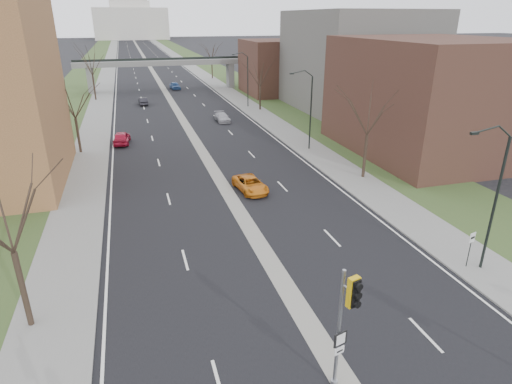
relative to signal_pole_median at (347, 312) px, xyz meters
name	(u,v)px	position (x,y,z in m)	size (l,w,h in m)	color
road_surface	(146,60)	(0.37, 149.73, -3.80)	(20.00, 600.00, 0.01)	black
median_strip	(146,60)	(0.37, 149.73, -3.81)	(1.20, 600.00, 0.02)	gray
sidewalk_right	(180,59)	(12.37, 149.73, -3.75)	(4.00, 600.00, 0.12)	gray
sidewalk_left	(110,61)	(-11.63, 149.73, -3.75)	(4.00, 600.00, 0.12)	gray
grass_verge_right	(197,59)	(18.37, 149.73, -3.76)	(8.00, 600.00, 0.10)	#2F4A22
grass_verge_left	(92,61)	(-17.63, 149.73, -3.76)	(8.00, 600.00, 0.10)	#2F4A22
commercial_block_near	(431,97)	(24.37, 27.73, 2.19)	(16.00, 20.00, 12.00)	#482B21
commercial_block_mid	(356,61)	(28.37, 51.73, 3.69)	(18.00, 22.00, 15.00)	#62605A
commercial_block_far	(282,67)	(22.37, 69.73, 1.19)	(14.00, 14.00, 10.00)	#482B21
pedestrian_bridge	(163,66)	(0.37, 79.73, 1.04)	(34.00, 3.00, 6.45)	slate
capitol	(130,10)	(0.37, 319.73, 14.79)	(48.00, 42.00, 55.75)	#B8B2A8
streetlight_near	(493,159)	(11.36, 5.73, 3.15)	(2.61, 0.20, 8.70)	black
streetlight_mid	(305,88)	(11.36, 31.73, 3.15)	(2.61, 0.20, 8.70)	black
streetlight_far	(243,64)	(11.36, 57.73, 3.15)	(2.61, 0.20, 8.70)	black
tree_left_a	(1,201)	(-12.63, 7.73, 2.83)	(7.20, 7.20, 9.40)	#382B21
tree_left_b	(72,96)	(-12.63, 37.73, 2.42)	(6.75, 6.75, 8.81)	#382B21
tree_left_c	(90,60)	(-12.63, 71.73, 3.24)	(7.65, 7.65, 9.99)	#382B21
tree_right_a	(370,107)	(13.37, 21.73, 2.83)	(7.20, 7.20, 9.40)	#382B21
tree_right_b	(260,73)	(13.37, 54.73, 2.01)	(6.30, 6.30, 8.22)	#382B21
tree_right_c	(211,49)	(13.37, 94.73, 3.24)	(7.65, 7.65, 9.99)	#382B21
signal_pole_median	(347,312)	(0.00, 0.00, 0.00)	(0.71, 0.91, 5.46)	gray
speed_limit_sign	(471,243)	(11.43, 6.05, -2.14)	(0.48, 0.15, 2.26)	black
car_left_near	(122,138)	(-8.20, 40.28, -3.06)	(1.78, 4.41, 1.50)	#A5122D
car_left_far	(143,101)	(-4.58, 64.68, -3.18)	(1.33, 3.81, 1.26)	black
car_right_near	(250,184)	(2.37, 21.57, -3.19)	(2.05, 4.45, 1.24)	orange
car_right_mid	(222,117)	(5.74, 48.41, -3.19)	(1.72, 4.23, 1.23)	#98989F
car_right_far	(175,86)	(2.67, 80.65, -3.07)	(1.74, 4.32, 1.47)	#2B4C81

